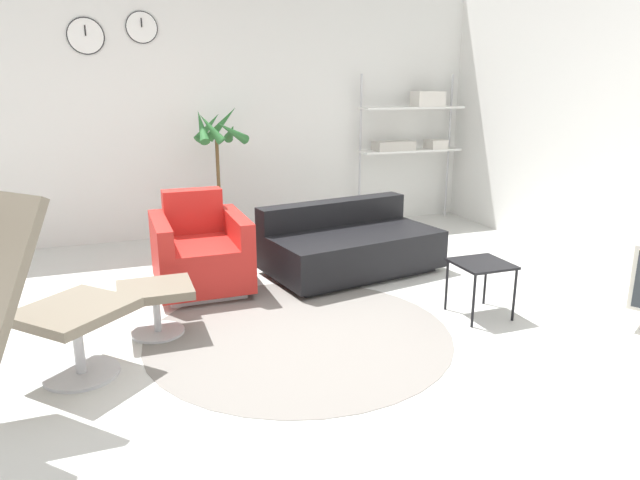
# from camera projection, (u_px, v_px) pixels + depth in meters

# --- Properties ---
(ground_plane) EXTENTS (12.00, 12.00, 0.00)m
(ground_plane) POSITION_uv_depth(u_px,v_px,m) (288.00, 326.00, 4.11)
(ground_plane) COLOR silver
(wall_back) EXTENTS (12.00, 0.09, 2.80)m
(wall_back) POSITION_uv_depth(u_px,v_px,m) (212.00, 110.00, 6.29)
(wall_back) COLOR silver
(wall_back) RESTS_ON ground_plane
(round_rug) EXTENTS (2.12, 2.12, 0.01)m
(round_rug) POSITION_uv_depth(u_px,v_px,m) (299.00, 334.00, 3.97)
(round_rug) COLOR slate
(round_rug) RESTS_ON ground_plane
(lounge_chair) EXTENTS (1.10, 1.07, 1.25)m
(lounge_chair) POSITION_uv_depth(u_px,v_px,m) (13.00, 279.00, 2.94)
(lounge_chair) COLOR #BCBCC1
(lounge_chair) RESTS_ON ground_plane
(ottoman) EXTENTS (0.50, 0.42, 0.35)m
(ottoman) POSITION_uv_depth(u_px,v_px,m) (156.00, 298.00, 3.91)
(ottoman) COLOR #BCBCC1
(ottoman) RESTS_ON ground_plane
(armchair_red) EXTENTS (0.75, 0.86, 0.80)m
(armchair_red) POSITION_uv_depth(u_px,v_px,m) (200.00, 254.00, 4.79)
(armchair_red) COLOR silver
(armchair_red) RESTS_ON ground_plane
(couch_low) EXTENTS (1.66, 1.12, 0.62)m
(couch_low) POSITION_uv_depth(u_px,v_px,m) (350.00, 247.00, 5.24)
(couch_low) COLOR black
(couch_low) RESTS_ON ground_plane
(side_table) EXTENTS (0.39, 0.39, 0.41)m
(side_table) POSITION_uv_depth(u_px,v_px,m) (481.00, 269.00, 4.21)
(side_table) COLOR black
(side_table) RESTS_ON ground_plane
(potted_plant) EXTENTS (0.58, 0.63, 1.48)m
(potted_plant) POSITION_uv_depth(u_px,v_px,m) (219.00, 177.00, 5.99)
(potted_plant) COLOR #333338
(potted_plant) RESTS_ON ground_plane
(shelf_unit) EXTENTS (1.30, 0.28, 1.79)m
(shelf_unit) POSITION_uv_depth(u_px,v_px,m) (414.00, 127.00, 6.91)
(shelf_unit) COLOR #BCBCC1
(shelf_unit) RESTS_ON ground_plane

